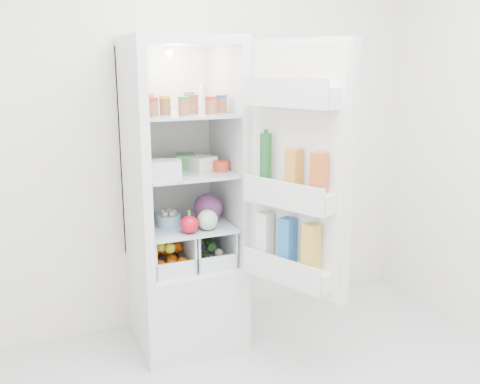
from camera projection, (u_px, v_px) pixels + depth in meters
name	position (u px, v px, depth m)	size (l,w,h in m)	color
room_walls	(330.00, 82.00, 1.93)	(3.02, 3.02, 2.61)	white
refrigerator	(182.00, 233.00, 3.19)	(0.60, 0.60, 1.80)	silver
shelf_low	(185.00, 224.00, 3.12)	(0.49, 0.53, 0.01)	#A8B6C5
shelf_mid	(184.00, 172.00, 3.04)	(0.49, 0.53, 0.01)	#A8B6C5
shelf_top	(182.00, 114.00, 2.97)	(0.49, 0.53, 0.01)	#A8B6C5
crisper_left	(165.00, 248.00, 3.10)	(0.23, 0.46, 0.22)	silver
crisper_right	(205.00, 242.00, 3.20)	(0.23, 0.46, 0.22)	silver
condiment_jars	(183.00, 106.00, 2.90)	(0.46, 0.34, 0.08)	#B21919
squeeze_bottle	(204.00, 97.00, 3.01)	(0.05, 0.05, 0.16)	white
tub_white	(167.00, 170.00, 2.81)	(0.16, 0.16, 0.10)	silver
tub_cream	(201.00, 163.00, 3.06)	(0.13, 0.13, 0.08)	silver
tin_red	(221.00, 166.00, 3.03)	(0.09, 0.09, 0.06)	red
foil_tray	(166.00, 165.00, 3.08)	(0.17, 0.13, 0.04)	silver
tub_green	(185.00, 161.00, 3.11)	(0.11, 0.15, 0.08)	#3E8A42
red_cabbage	(208.00, 208.00, 3.12)	(0.17, 0.17, 0.17)	#4A1D54
bell_pepper	(189.00, 224.00, 2.92)	(0.10, 0.10, 0.10)	#B60B1F
mushroom_bowl	(169.00, 220.00, 3.06)	(0.14, 0.14, 0.06)	#87AACA
salad_bag	(207.00, 220.00, 2.97)	(0.12, 0.12, 0.12)	#A5C493
citrus_pile	(167.00, 254.00, 3.09)	(0.20, 0.31, 0.16)	#E4600C
veg_pile	(206.00, 250.00, 3.21)	(0.16, 0.30, 0.10)	#254F1A
fridge_door	(296.00, 177.00, 2.70)	(0.38, 0.57, 1.30)	silver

